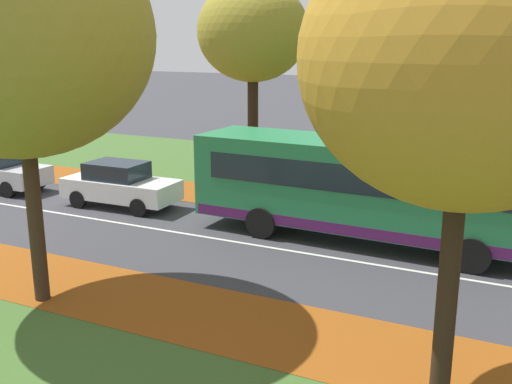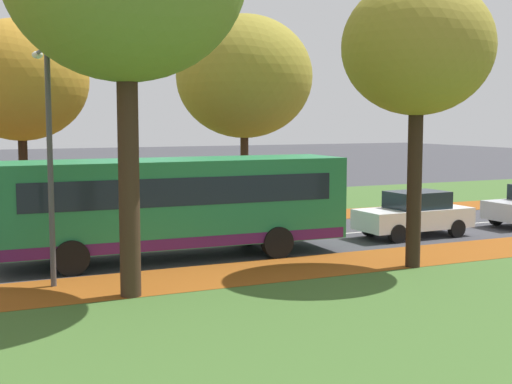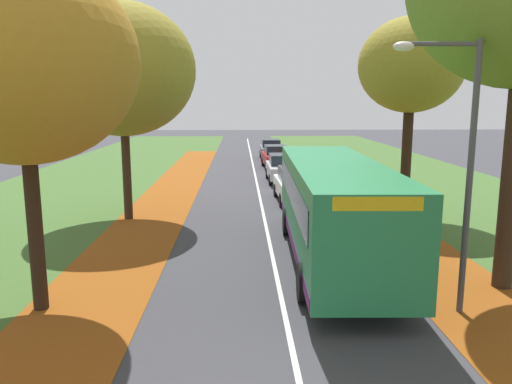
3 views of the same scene
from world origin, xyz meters
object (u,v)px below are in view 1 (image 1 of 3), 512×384
tree_left_near (467,59)px  bus (367,186)px  car_white_lead (120,185)px  tree_right_mid (253,32)px  tree_left_mid (18,36)px

tree_left_near → bus: size_ratio=0.75×
car_white_lead → bus: bearing=-89.0°
tree_right_mid → bus: size_ratio=0.77×
tree_left_near → car_white_lead: tree_left_near is taller
tree_left_near → car_white_lead: bearing=59.6°
bus → tree_left_near: bearing=-155.5°
tree_left_mid → car_white_lead: (7.19, 3.40, -5.12)m
tree_left_mid → car_white_lead: size_ratio=2.00×
tree_right_mid → tree_left_near: bearing=-141.5°
tree_left_near → tree_left_mid: (0.07, 8.96, 0.35)m
tree_left_mid → car_white_lead: bearing=25.3°
tree_left_mid → bus: tree_left_mid is taller
tree_left_near → bus: tree_left_near is taller
tree_left_mid → car_white_lead: tree_left_mid is taller
tree_right_mid → car_white_lead: 7.50m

